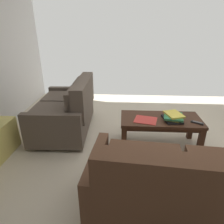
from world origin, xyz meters
TOP-DOWN VIEW (x-y plane):
  - ground_plane at (0.00, 0.00)m, footprint 5.50×5.08m
  - sofa_main at (0.06, 0.99)m, footprint 1.79×0.95m
  - loveseat_near at (1.53, -0.60)m, footprint 0.88×1.35m
  - coffee_table at (0.09, -0.23)m, footprint 1.12×0.53m
  - book_stack at (-0.06, -0.18)m, footprint 0.30×0.33m
  - tv_remote at (-0.36, -0.10)m, footprint 0.16×0.12m
  - loose_magazine at (0.31, -0.16)m, footprint 0.35×0.32m

SIDE VIEW (x-z plane):
  - ground_plane at x=0.00m, z-range -0.01..0.00m
  - sofa_main at x=0.06m, z-range -0.06..0.78m
  - loveseat_near at x=1.53m, z-range -0.07..0.81m
  - coffee_table at x=0.09m, z-range 0.15..0.59m
  - loose_magazine at x=0.31m, z-range 0.44..0.45m
  - tv_remote at x=-0.36m, z-range 0.44..0.46m
  - book_stack at x=-0.06m, z-range 0.44..0.53m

